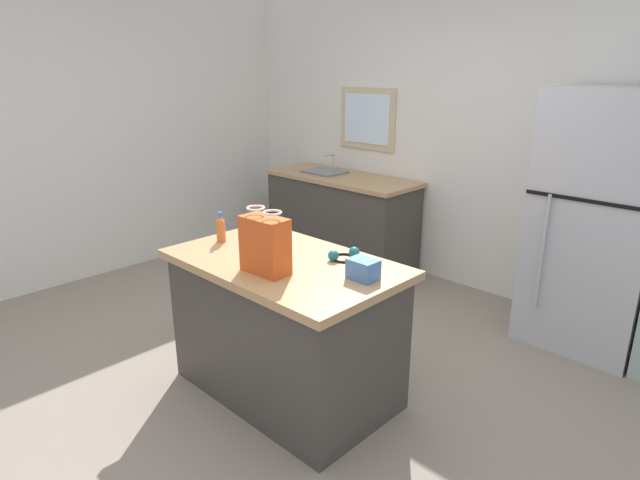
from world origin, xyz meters
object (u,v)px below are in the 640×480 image
at_px(ear_defenders, 344,255).
at_px(refrigerator, 597,223).
at_px(kitchen_island, 286,327).
at_px(bottle, 221,229).
at_px(shopping_bag, 265,245).
at_px(small_box, 363,269).

bearing_deg(ear_defenders, refrigerator, 63.31).
xyz_separation_m(kitchen_island, bottle, (-0.54, -0.05, 0.52)).
bearing_deg(shopping_bag, ear_defenders, 69.44).
xyz_separation_m(kitchen_island, ear_defenders, (0.24, 0.25, 0.46)).
bearing_deg(refrigerator, shopping_bag, -115.44).
relative_size(bottle, ear_defenders, 1.01).
relative_size(kitchen_island, refrigerator, 0.76).
height_order(bottle, ear_defenders, bottle).
xyz_separation_m(shopping_bag, small_box, (0.44, 0.29, -0.10)).
bearing_deg(refrigerator, bottle, -129.22).
distance_m(kitchen_island, bottle, 0.75).
relative_size(shopping_bag, ear_defenders, 1.83).
bearing_deg(shopping_bag, kitchen_island, 109.78).
height_order(refrigerator, shopping_bag, refrigerator).
distance_m(shopping_bag, ear_defenders, 0.50).
height_order(small_box, bottle, bottle).
distance_m(shopping_bag, small_box, 0.54).
height_order(kitchen_island, shopping_bag, shopping_bag).
bearing_deg(small_box, ear_defenders, 150.14).
xyz_separation_m(refrigerator, ear_defenders, (-0.85, -1.68, -0.01)).
bearing_deg(kitchen_island, bottle, -174.44).
distance_m(kitchen_island, refrigerator, 2.27).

